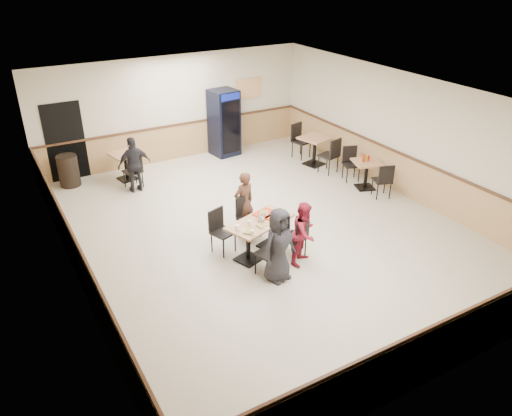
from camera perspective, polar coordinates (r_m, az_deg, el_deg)
ground at (r=11.10m, az=0.86°, el=-2.40°), size 10.00×10.00×0.00m
room_shell at (r=13.67m, az=1.84°, el=6.13°), size 10.00×10.00×10.00m
main_table at (r=9.99m, az=0.45°, el=-2.75°), size 1.54×1.10×0.74m
main_chairs at (r=9.97m, az=0.26°, el=-2.98°), size 1.69×1.94×0.94m
diner_woman_left at (r=9.11m, az=2.61°, el=-4.27°), size 0.80×0.61×1.46m
diner_woman_right at (r=9.70m, az=5.56°, el=-2.85°), size 0.79×0.74×1.29m
diner_man_opposite at (r=10.68m, az=-1.39°, el=0.61°), size 0.56×0.42×1.41m
lone_diner at (r=12.97m, az=-13.73°, el=4.84°), size 0.86×0.38×1.45m
tabletop_clutter at (r=9.89m, az=0.88°, el=-1.25°), size 1.23×0.87×0.12m
side_table_near at (r=13.15m, az=12.51°, el=4.19°), size 0.87×0.87×0.73m
side_table_near_chair_south at (r=12.77m, az=14.22°, el=3.17°), size 0.55×0.55×0.93m
side_table_near_chair_north at (r=13.56m, az=10.87°, el=4.96°), size 0.55×0.55×0.93m
side_table_far at (r=14.43m, az=6.72°, el=6.98°), size 0.93×0.93×0.82m
side_table_far_chair_south at (r=13.95m, az=8.30°, el=6.05°), size 0.58×0.58×1.04m
side_table_far_chair_north at (r=14.94m, az=5.22°, el=7.66°), size 0.58×0.58×1.04m
condiment_caddy at (r=13.04m, az=12.41°, el=5.59°), size 0.23×0.06×0.20m
back_table at (r=13.81m, az=-14.69°, el=5.10°), size 0.82×0.82×0.75m
back_table_chair_lone at (r=13.28m, az=-13.94°, el=4.19°), size 0.52×0.52×0.95m
pepsi_cooler at (r=15.04m, az=-3.66°, el=9.69°), size 0.82×0.83×1.96m
trash_bin at (r=13.91m, az=-20.63°, el=4.00°), size 0.53×0.53×0.83m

